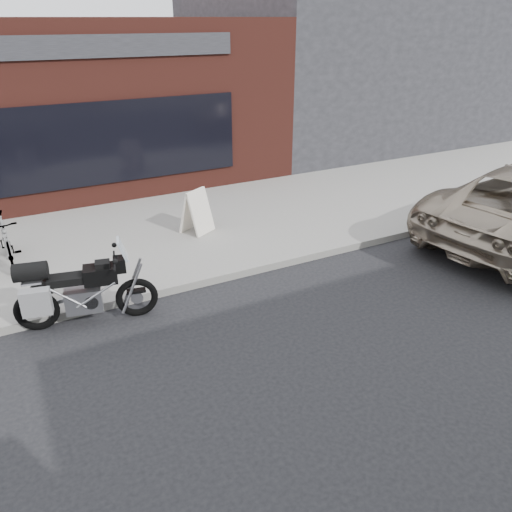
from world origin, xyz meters
The scene contains 7 objects.
ground centered at (0.00, 0.00, 0.00)m, with size 120.00×120.00×0.00m, color black.
near_sidewalk centered at (0.00, 7.00, 0.07)m, with size 44.00×6.00×0.15m, color gray.
storefront centered at (-2.00, 13.98, 2.25)m, with size 14.00×10.07×4.50m.
neighbour_building centered at (10.00, 14.00, 3.00)m, with size 10.00×10.00×6.00m, color #25252A.
motorcycle centered at (-2.15, 3.78, 0.61)m, with size 2.20×0.81×1.41m.
bicycle_rear centered at (-3.00, 6.39, 0.65)m, with size 0.47×1.65×0.99m, color gray.
sandwich_sign centered at (0.83, 6.21, 0.63)m, with size 0.80×0.78×0.97m.
Camera 1 is at (-2.79, -3.58, 4.50)m, focal length 35.00 mm.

